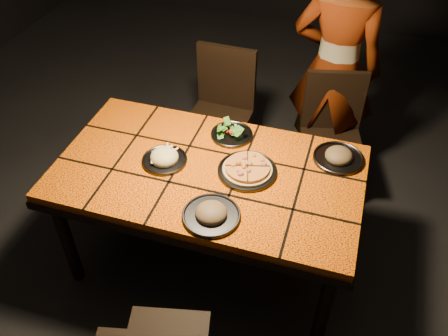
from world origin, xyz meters
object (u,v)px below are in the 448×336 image
(dining_table, at_px, (208,180))
(chair_far_right, at_px, (332,128))
(plate_pasta, at_px, (164,158))
(chair_far_left, at_px, (222,105))
(plate_pizza, at_px, (247,170))
(diner, at_px, (335,69))

(dining_table, height_order, chair_far_right, chair_far_right)
(dining_table, distance_m, plate_pasta, 0.26)
(chair_far_left, bearing_deg, plate_pasta, -90.42)
(chair_far_left, distance_m, chair_far_right, 0.77)
(plate_pizza, bearing_deg, chair_far_right, 66.89)
(chair_far_right, xyz_separation_m, diner, (-0.06, 0.22, 0.32))
(plate_pizza, bearing_deg, chair_far_left, 115.66)
(diner, xyz_separation_m, plate_pizza, (-0.30, -1.06, -0.05))
(chair_far_left, bearing_deg, dining_table, -75.20)
(plate_pasta, bearing_deg, chair_far_right, 48.11)
(chair_far_right, distance_m, plate_pizza, 0.96)
(chair_far_right, bearing_deg, dining_table, -136.23)
(dining_table, relative_size, plate_pasta, 6.69)
(dining_table, bearing_deg, chair_far_left, 103.13)
(chair_far_left, relative_size, plate_pizza, 2.89)
(plate_pizza, bearing_deg, dining_table, -168.60)
(chair_far_left, distance_m, plate_pasta, 0.94)
(chair_far_right, bearing_deg, diner, 91.32)
(chair_far_left, xyz_separation_m, diner, (0.71, 0.21, 0.29))
(plate_pasta, bearing_deg, plate_pizza, 6.32)
(chair_far_right, height_order, diner, diner)
(chair_far_right, xyz_separation_m, plate_pasta, (-0.81, -0.90, 0.27))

